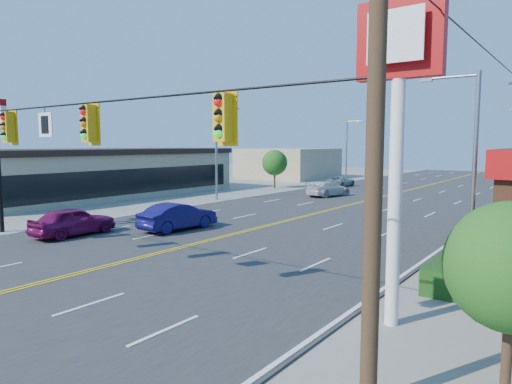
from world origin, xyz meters
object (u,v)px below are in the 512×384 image
Objects in this scene: car_blue at (178,217)px; car_silver at (341,182)px; kfc_pylon at (398,97)px; car_white at (328,189)px; car_magenta at (73,222)px; signal_span at (25,143)px.

car_silver is at bearing -77.25° from car_blue.
car_silver is (-4.17, 29.22, -0.17)m from car_blue.
kfc_pylon is 30.54m from car_white.
kfc_pylon is 18.48m from car_magenta.
car_blue reaches higher than car_white.
car_magenta is 0.96× the size of car_blue.
signal_span is 30.48m from car_white.
car_silver is (-3.26, 9.33, -0.10)m from car_white.
car_white is at bearing 97.89° from signal_span.
car_magenta is 5.48m from car_blue.
signal_span is at bearing 101.76° from car_silver.
kfc_pylon is 16.44m from car_blue.
car_blue is (-3.24, 10.01, -4.13)m from signal_span.
signal_span is 5.14× the size of car_white.
car_blue is at bearing 157.27° from kfc_pylon.
car_blue reaches higher than car_magenta.
signal_span is 2.86× the size of kfc_pylon.
car_white is (2.37, 24.28, -0.07)m from car_magenta.
car_white is at bearing 120.51° from kfc_pylon.
car_blue is at bearing 99.18° from car_silver.
car_blue is at bearing -127.07° from car_magenta.
car_magenta is at bearing 92.59° from car_silver.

